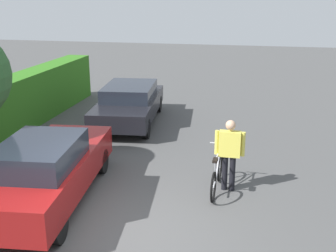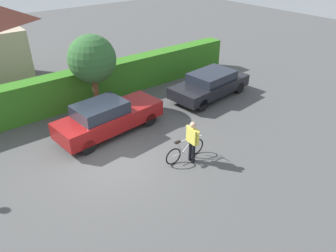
# 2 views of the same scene
# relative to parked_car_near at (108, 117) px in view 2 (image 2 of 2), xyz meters

# --- Properties ---
(ground_plane) EXTENTS (60.00, 60.00, 0.00)m
(ground_plane) POSITION_rel_parked_car_near_xyz_m (-0.89, -1.80, -0.75)
(ground_plane) COLOR #4A4A4A
(hedge_row) EXTENTS (20.72, 0.90, 1.73)m
(hedge_row) POSITION_rel_parked_car_near_xyz_m (-0.89, 3.31, 0.11)
(hedge_row) COLOR #30701C
(hedge_row) RESTS_ON ground
(parked_car_near) EXTENTS (4.69, 2.07, 1.47)m
(parked_car_near) POSITION_rel_parked_car_near_xyz_m (0.00, 0.00, 0.00)
(parked_car_near) COLOR maroon
(parked_car_near) RESTS_ON ground
(parked_car_far) EXTENTS (4.55, 2.24, 1.31)m
(parked_car_far) POSITION_rel_parked_car_near_xyz_m (5.89, 0.01, -0.05)
(parked_car_far) COLOR black
(parked_car_far) RESTS_ON ground
(bicycle) EXTENTS (1.75, 0.50, 0.95)m
(bicycle) POSITION_rel_parked_car_near_xyz_m (1.28, -3.41, -0.37)
(bicycle) COLOR black
(bicycle) RESTS_ON ground
(person_rider) EXTENTS (0.22, 0.66, 1.64)m
(person_rider) POSITION_rel_parked_car_near_xyz_m (1.38, -3.66, 0.21)
(person_rider) COLOR black
(person_rider) RESTS_ON ground
(tree_kerbside) EXTENTS (2.14, 2.14, 3.59)m
(tree_kerbside) POSITION_rel_parked_car_near_xyz_m (0.62, 2.22, 1.75)
(tree_kerbside) COLOR brown
(tree_kerbside) RESTS_ON ground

